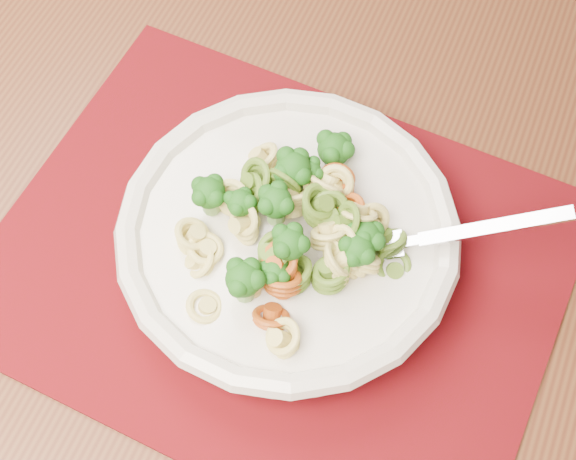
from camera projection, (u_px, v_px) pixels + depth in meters
The scene contains 5 objects.
dining_table at pixel (336, 292), 0.75m from camera, with size 1.43×1.08×0.74m.
placemat at pixel (277, 262), 0.64m from camera, with size 0.44×0.34×0.00m, color #540310.
pasta_bowl at pixel (288, 236), 0.62m from camera, with size 0.27×0.27×0.05m.
pasta_broccoli_heap at pixel (288, 226), 0.60m from camera, with size 0.22×0.22×0.06m, color #DFCD6E, non-canonical shape.
fork at pixel (386, 246), 0.60m from camera, with size 0.19×0.02×0.01m, color silver, non-canonical shape.
Camera 1 is at (0.39, 0.06, 1.32)m, focal length 50.00 mm.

